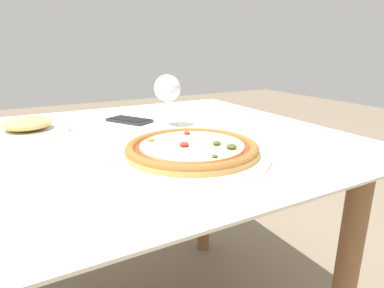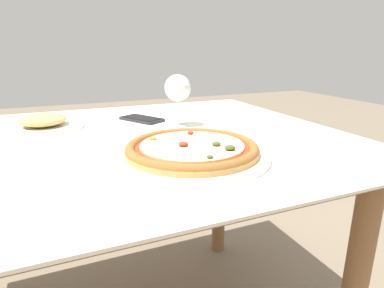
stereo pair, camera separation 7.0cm
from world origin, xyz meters
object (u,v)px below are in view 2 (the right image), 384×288
(wine_glass_far_left, at_px, (178,89))
(side_plate, at_px, (44,123))
(pizza_plate, at_px, (192,150))
(cell_phone, at_px, (142,119))
(dining_table, at_px, (106,171))

(wine_glass_far_left, distance_m, side_plate, 0.41)
(pizza_plate, bearing_deg, wine_glass_far_left, 75.48)
(wine_glass_far_left, xyz_separation_m, side_plate, (-0.38, 0.12, -0.09))
(cell_phone, bearing_deg, side_plate, 179.62)
(wine_glass_far_left, bearing_deg, cell_phone, 125.97)
(wine_glass_far_left, bearing_deg, side_plate, 162.67)
(pizza_plate, height_order, wine_glass_far_left, wine_glass_far_left)
(wine_glass_far_left, bearing_deg, dining_table, -161.37)
(dining_table, height_order, cell_phone, cell_phone)
(cell_phone, bearing_deg, pizza_plate, -88.58)
(pizza_plate, bearing_deg, side_plate, 126.90)
(dining_table, distance_m, wine_glass_far_left, 0.32)
(dining_table, distance_m, side_plate, 0.26)
(dining_table, xyz_separation_m, side_plate, (-0.14, 0.20, 0.10))
(dining_table, height_order, pizza_plate, pizza_plate)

